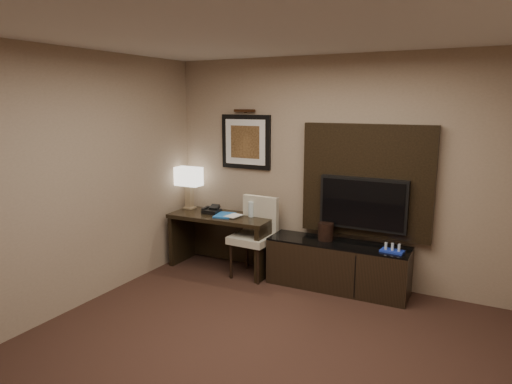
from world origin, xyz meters
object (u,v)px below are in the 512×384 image
Objects in this scene: credenza at (337,266)px; ice_bucket at (326,231)px; minibar_tray at (392,248)px; desk at (222,242)px; desk_phone at (212,209)px; water_bottle at (251,209)px; tv at (363,204)px; table_lamp at (189,189)px; desk_chair at (252,238)px.

ice_bucket is (-0.17, 0.04, 0.38)m from credenza.
minibar_tray is (0.79, -0.09, -0.06)m from ice_bucket.
desk_phone is (-0.17, 0.02, 0.41)m from desk.
credenza is 8.35× the size of water_bottle.
desk is 1.35× the size of tv.
desk is 1.91m from tv.
tv reaches higher than ice_bucket.
table_lamp reaches higher than water_bottle.
desk_chair is 4.88× the size of ice_bucket.
water_bottle is 0.80× the size of minibar_tray.
tv is at bearing 4.10° from water_bottle.
credenza is 1.62× the size of desk_chair.
minibar_tray is (1.79, -0.09, -0.22)m from water_bottle.
table_lamp is (-0.59, 0.11, 0.64)m from desk.
desk_phone is at bearing 174.17° from desk_chair.
credenza is at bearing -1.64° from table_lamp.
tv is at bearing 3.61° from desk.
desk_phone is 1.56m from ice_bucket.
credenza is at bearing -11.99° from ice_bucket.
desk_phone reaches higher than minibar_tray.
water_bottle is at bearing -175.90° from tv.
water_bottle is (-0.11, 0.16, 0.32)m from desk_chair.
water_bottle is at bearing 10.80° from desk.
desk_phone is at bearing -174.99° from tv.
minibar_tray is at bearing -5.96° from credenza.
table_lamp is 2.25× the size of minibar_tray.
table_lamp is (-1.08, 0.18, 0.49)m from desk_chair.
table_lamp reaches higher than credenza.
desk_phone is 0.86× the size of minibar_tray.
tv is 1.42m from desk_chair.
desk is 6.92× the size of water_bottle.
tv is (1.78, 0.19, 0.66)m from desk.
ice_bucket is (0.90, 0.16, 0.16)m from desk_chair.
desk_chair reaches higher than minibar_tray.
water_bottle reaches higher than minibar_tray.
water_bottle is (-1.40, -0.10, -0.20)m from tv.
desk is at bearing -166.72° from water_bottle.
table_lamp is at bearing -178.10° from tv.
tv reaches higher than table_lamp.
ice_bucket is at bearing 1.06° from desk.
minibar_tray is at bearing -6.36° from ice_bucket.
credenza is (1.55, 0.05, -0.08)m from desk.
table_lamp is 2.81× the size of water_bottle.
desk is 0.60m from water_bottle.
desk_chair reaches higher than desk.
desk_phone is (-1.95, -0.17, -0.24)m from tv.
desk is 0.51m from desk_chair.
table_lamp reaches higher than desk_phone.
desk_phone is (-1.72, -0.03, 0.50)m from credenza.
desk_phone is at bearing -12.41° from table_lamp.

